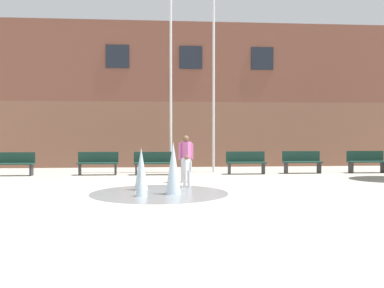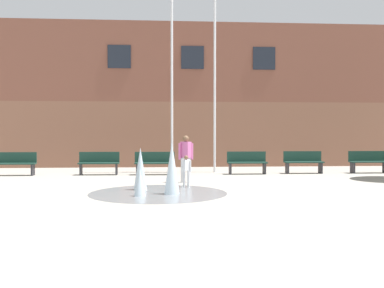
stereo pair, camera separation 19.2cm
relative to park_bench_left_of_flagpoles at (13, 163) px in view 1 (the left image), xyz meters
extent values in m
plane|color=#9E998E|center=(7.26, -10.97, -0.48)|extent=(100.00, 100.00, 0.00)
cube|color=brown|center=(7.26, 6.65, 1.10)|extent=(36.00, 6.00, 3.17)
cube|color=brown|center=(7.26, 6.65, 4.62)|extent=(36.00, 6.00, 3.87)
cube|color=#1E232D|center=(3.76, 3.63, 4.81)|extent=(1.10, 0.06, 1.10)
cube|color=#1E232D|center=(7.26, 3.63, 4.81)|extent=(1.10, 0.06, 1.10)
cube|color=#1E232D|center=(10.76, 3.63, 4.81)|extent=(1.10, 0.06, 1.10)
cylinder|color=gray|center=(5.62, -5.50, -0.48)|extent=(3.86, 3.86, 0.01)
cone|color=silver|center=(6.00, -5.72, 0.25)|extent=(0.43, 0.43, 1.45)
cone|color=silver|center=(5.14, -6.04, -0.10)|extent=(0.32, 0.32, 0.76)
cone|color=silver|center=(5.10, -4.74, 0.15)|extent=(0.40, 0.40, 1.26)
cube|color=#28282D|center=(0.70, -0.06, -0.26)|extent=(0.06, 0.40, 0.44)
cube|color=#19382D|center=(0.00, -0.06, -0.01)|extent=(1.60, 0.44, 0.05)
cube|color=#19382D|center=(0.00, 0.14, 0.22)|extent=(1.60, 0.04, 0.42)
cube|color=#28282D|center=(2.55, -0.03, -0.26)|extent=(0.06, 0.40, 0.44)
cube|color=#28282D|center=(3.95, -0.03, -0.26)|extent=(0.06, 0.40, 0.44)
cube|color=#19382D|center=(3.25, -0.03, -0.01)|extent=(1.60, 0.44, 0.05)
cube|color=#19382D|center=(3.25, 0.17, 0.22)|extent=(1.60, 0.04, 0.42)
cube|color=#28282D|center=(4.77, -0.14, -0.26)|extent=(0.06, 0.40, 0.44)
cube|color=#28282D|center=(6.17, -0.14, -0.26)|extent=(0.06, 0.40, 0.44)
cube|color=#19382D|center=(5.47, -0.14, -0.01)|extent=(1.60, 0.44, 0.05)
cube|color=#19382D|center=(5.47, 0.06, 0.22)|extent=(1.60, 0.04, 0.42)
cube|color=#28282D|center=(8.50, -0.14, -0.26)|extent=(0.06, 0.40, 0.44)
cube|color=#28282D|center=(9.90, -0.14, -0.26)|extent=(0.06, 0.40, 0.44)
cube|color=#19382D|center=(9.20, -0.14, -0.01)|extent=(1.60, 0.44, 0.05)
cube|color=#19382D|center=(9.20, 0.06, 0.22)|extent=(1.60, 0.04, 0.42)
cube|color=#28282D|center=(10.89, -0.01, -0.26)|extent=(0.06, 0.40, 0.44)
cube|color=#28282D|center=(12.29, -0.01, -0.26)|extent=(0.06, 0.40, 0.44)
cube|color=#19382D|center=(11.59, -0.01, -0.01)|extent=(1.60, 0.44, 0.05)
cube|color=#19382D|center=(11.59, 0.19, 0.22)|extent=(1.60, 0.04, 0.42)
cube|color=#28282D|center=(13.64, -0.04, -0.26)|extent=(0.06, 0.40, 0.44)
cube|color=#28282D|center=(15.04, -0.04, -0.26)|extent=(0.06, 0.40, 0.44)
cube|color=#19382D|center=(14.34, -0.04, -0.01)|extent=(1.60, 0.44, 0.05)
cube|color=#19382D|center=(14.34, 0.16, 0.22)|extent=(1.60, 0.04, 0.42)
cylinder|color=silver|center=(6.42, -4.20, -0.22)|extent=(0.07, 0.07, 0.52)
cylinder|color=silver|center=(6.55, -4.20, -0.22)|extent=(0.07, 0.07, 0.52)
cube|color=white|center=(6.49, -4.20, 0.21)|extent=(0.24, 0.23, 0.33)
sphere|color=brown|center=(6.49, -4.20, 0.44)|extent=(0.13, 0.13, 0.13)
cylinder|color=white|center=(6.36, -4.20, 0.17)|extent=(0.05, 0.05, 0.34)
cylinder|color=white|center=(6.62, -4.20, 0.17)|extent=(0.05, 0.05, 0.34)
cylinder|color=silver|center=(6.44, -2.92, -0.06)|extent=(0.12, 0.12, 0.84)
cylinder|color=silver|center=(6.66, -2.92, -0.06)|extent=(0.12, 0.12, 0.84)
cube|color=pink|center=(6.55, -2.92, 0.63)|extent=(0.38, 0.38, 0.54)
sphere|color=brown|center=(6.55, -2.92, 1.01)|extent=(0.21, 0.21, 0.21)
cylinder|color=pink|center=(6.34, -2.92, 0.58)|extent=(0.08, 0.08, 0.55)
cylinder|color=pink|center=(6.76, -2.92, 0.58)|extent=(0.08, 0.08, 0.55)
cylinder|color=silver|center=(6.19, 0.83, 3.97)|extent=(0.10, 0.10, 8.90)
cylinder|color=silver|center=(8.00, 0.83, 4.16)|extent=(0.10, 0.10, 9.28)
camera|label=1|loc=(5.47, -18.02, 1.25)|focal=42.00mm
camera|label=2|loc=(5.66, -18.03, 1.25)|focal=42.00mm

